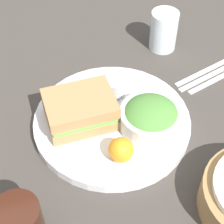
% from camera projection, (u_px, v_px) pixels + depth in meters
% --- Properties ---
extents(ground_plane, '(4.00, 4.00, 0.00)m').
position_uv_depth(ground_plane, '(112.00, 125.00, 0.79)').
color(ground_plane, '#3D3833').
extents(plate, '(0.33, 0.33, 0.02)m').
position_uv_depth(plate, '(112.00, 122.00, 0.78)').
color(plate, silver).
rests_on(plate, ground_plane).
extents(sandwich, '(0.14, 0.11, 0.06)m').
position_uv_depth(sandwich, '(80.00, 110.00, 0.75)').
color(sandwich, '#A37A4C').
rests_on(sandwich, plate).
extents(salad_bowl, '(0.12, 0.12, 0.06)m').
position_uv_depth(salad_bowl, '(151.00, 117.00, 0.74)').
color(salad_bowl, silver).
rests_on(salad_bowl, plate).
extents(dressing_cup, '(0.05, 0.05, 0.04)m').
position_uv_depth(dressing_cup, '(113.00, 86.00, 0.81)').
color(dressing_cup, '#B7B7BC').
rests_on(dressing_cup, plate).
extents(orange_wedge, '(0.05, 0.05, 0.05)m').
position_uv_depth(orange_wedge, '(121.00, 150.00, 0.69)').
color(orange_wedge, orange).
rests_on(orange_wedge, plate).
extents(fork, '(0.17, 0.06, 0.01)m').
position_uv_depth(fork, '(203.00, 72.00, 0.90)').
color(fork, silver).
rests_on(fork, ground_plane).
extents(knife, '(0.17, 0.06, 0.01)m').
position_uv_depth(knife, '(208.00, 76.00, 0.89)').
color(knife, silver).
rests_on(knife, ground_plane).
extents(spoon, '(0.15, 0.05, 0.01)m').
position_uv_depth(spoon, '(214.00, 80.00, 0.88)').
color(spoon, silver).
rests_on(spoon, ground_plane).
extents(water_glass, '(0.07, 0.07, 0.10)m').
position_uv_depth(water_glass, '(164.00, 31.00, 0.93)').
color(water_glass, silver).
rests_on(water_glass, ground_plane).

